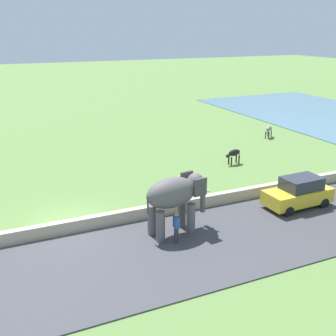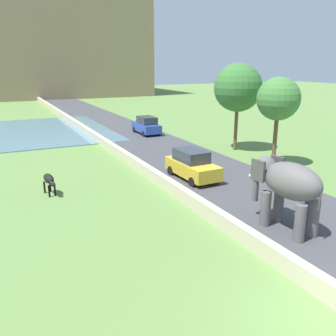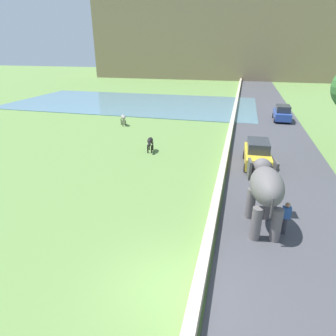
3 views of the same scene
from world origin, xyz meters
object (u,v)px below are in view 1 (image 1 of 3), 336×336
car_yellow (299,193)px  cow_black (234,154)px  elephant (175,196)px  cow_grey (269,129)px  person_beside_elephant (176,227)px

car_yellow → cow_black: 8.30m
elephant → car_yellow: (0.03, 7.80, -1.14)m
cow_grey → cow_black: size_ratio=0.93×
person_beside_elephant → car_yellow: 8.26m
cow_grey → car_yellow: bearing=-31.5°
person_beside_elephant → cow_black: size_ratio=1.15×
elephant → car_yellow: size_ratio=0.88×
elephant → cow_grey: 21.18m
elephant → person_beside_elephant: 1.58m
person_beside_elephant → car_yellow: size_ratio=0.40×
person_beside_elephant → cow_grey: size_ratio=1.23×
person_beside_elephant → cow_grey: bearing=131.4°
car_yellow → cow_grey: bearing=148.5°
cow_grey → cow_black: same height
elephant → person_beside_elephant: size_ratio=2.17×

